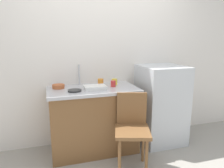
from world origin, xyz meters
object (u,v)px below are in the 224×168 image
(chair, at_px, (132,127))
(cup_orange, at_px, (101,82))
(terracotta_bowl, at_px, (58,86))
(hotplate, at_px, (75,91))
(refrigerator, at_px, (161,104))
(cup_red, at_px, (113,84))
(dish_tray, at_px, (95,87))
(cup_yellow, at_px, (114,82))

(chair, xyz_separation_m, cup_orange, (-0.23, 0.61, 0.43))
(terracotta_bowl, distance_m, hotplate, 0.29)
(refrigerator, relative_size, chair, 1.29)
(hotplate, xyz_separation_m, cup_orange, (0.38, 0.20, 0.04))
(refrigerator, relative_size, cup_red, 14.16)
(dish_tray, bearing_deg, terracotta_bowl, 156.25)
(chair, distance_m, dish_tray, 0.69)
(terracotta_bowl, xyz_separation_m, cup_yellow, (0.77, -0.01, 0.02))
(refrigerator, height_order, cup_orange, refrigerator)
(chair, bearing_deg, hotplate, 164.55)
(dish_tray, height_order, hotplate, dish_tray)
(hotplate, relative_size, cup_red, 2.10)
(cup_red, relative_size, cup_yellow, 0.96)
(chair, xyz_separation_m, cup_yellow, (-0.02, 0.62, 0.43))
(dish_tray, xyz_separation_m, cup_red, (0.27, 0.08, 0.02))
(cup_red, distance_m, cup_orange, 0.18)
(chair, height_order, cup_orange, cup_orange)
(dish_tray, relative_size, cup_orange, 2.79)
(hotplate, relative_size, cup_yellow, 2.02)
(chair, bearing_deg, cup_yellow, 110.19)
(dish_tray, distance_m, hotplate, 0.27)
(refrigerator, distance_m, hotplate, 1.31)
(terracotta_bowl, relative_size, cup_yellow, 1.90)
(cup_yellow, bearing_deg, refrigerator, -10.80)
(chair, distance_m, terracotta_bowl, 1.10)
(refrigerator, bearing_deg, cup_yellow, 169.20)
(chair, relative_size, dish_tray, 3.18)
(dish_tray, bearing_deg, refrigerator, 3.41)
(refrigerator, bearing_deg, cup_red, 178.49)
(dish_tray, relative_size, cup_yellow, 3.32)
(terracotta_bowl, distance_m, cup_yellow, 0.77)
(hotplate, xyz_separation_m, cup_yellow, (0.59, 0.22, 0.03))
(refrigerator, relative_size, cup_orange, 11.39)
(hotplate, height_order, cup_red, cup_red)
(terracotta_bowl, bearing_deg, hotplate, -51.19)
(refrigerator, height_order, cup_yellow, refrigerator)
(dish_tray, distance_m, cup_yellow, 0.38)
(dish_tray, distance_m, terracotta_bowl, 0.49)
(refrigerator, xyz_separation_m, cup_red, (-0.73, 0.02, 0.35))
(refrigerator, height_order, dish_tray, refrigerator)
(terracotta_bowl, height_order, cup_yellow, cup_yellow)
(refrigerator, distance_m, terracotta_bowl, 1.50)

